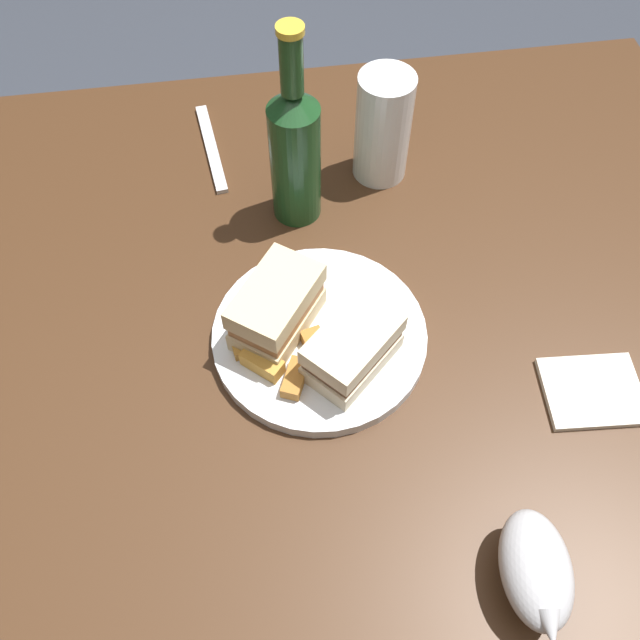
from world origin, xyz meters
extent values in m
plane|color=#333842|center=(0.00, 0.00, 0.00)|extent=(6.00, 6.00, 0.00)
cube|color=#422816|center=(0.00, 0.00, 0.38)|extent=(1.21, 0.98, 0.76)
cylinder|color=white|center=(0.00, 0.02, 0.77)|extent=(0.25, 0.25, 0.02)
cube|color=beige|center=(0.05, 0.00, 0.79)|extent=(0.12, 0.13, 0.03)
cube|color=#B27A4C|center=(0.05, 0.00, 0.81)|extent=(0.12, 0.12, 0.02)
cube|color=beige|center=(0.05, 0.00, 0.84)|extent=(0.12, 0.13, 0.03)
cube|color=beige|center=(-0.03, 0.06, 0.79)|extent=(0.13, 0.12, 0.02)
cube|color=brown|center=(-0.03, 0.06, 0.81)|extent=(0.12, 0.12, 0.01)
cube|color=beige|center=(-0.03, 0.06, 0.83)|extent=(0.13, 0.12, 0.02)
cube|color=#AD702D|center=(0.04, 0.08, 0.79)|extent=(0.04, 0.05, 0.02)
cube|color=gold|center=(0.07, 0.05, 0.79)|extent=(0.05, 0.05, 0.02)
cube|color=#AD702D|center=(0.01, 0.05, 0.79)|extent=(0.03, 0.06, 0.02)
cube|color=#B77F33|center=(0.08, 0.03, 0.78)|extent=(0.04, 0.03, 0.01)
cylinder|color=white|center=(-0.12, -0.25, 0.84)|extent=(0.07, 0.07, 0.16)
cylinder|color=gold|center=(-0.12, -0.25, 0.81)|extent=(0.07, 0.07, 0.09)
cylinder|color=#B7B7BC|center=(-0.16, 0.32, 0.77)|extent=(0.04, 0.04, 0.02)
ellipsoid|color=#B7B7BC|center=(-0.16, 0.32, 0.80)|extent=(0.08, 0.12, 0.05)
ellipsoid|color=#381E0F|center=(-0.16, 0.32, 0.81)|extent=(0.07, 0.10, 0.02)
cone|color=#B7B7BC|center=(-0.15, 0.37, 0.81)|extent=(0.03, 0.03, 0.02)
cylinder|color=#19421E|center=(0.00, -0.19, 0.85)|extent=(0.06, 0.06, 0.17)
cone|color=#19421E|center=(0.00, -0.19, 0.94)|extent=(0.06, 0.06, 0.02)
cylinder|color=#19421E|center=(0.00, -0.19, 0.99)|extent=(0.03, 0.03, 0.07)
cylinder|color=gold|center=(0.00, -0.19, 1.03)|extent=(0.03, 0.03, 0.01)
cube|color=silver|center=(-0.30, 0.13, 0.76)|extent=(0.12, 0.10, 0.01)
cube|color=silver|center=(0.11, -0.33, 0.76)|extent=(0.04, 0.18, 0.01)
camera|label=1|loc=(0.06, 0.44, 1.46)|focal=38.65mm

